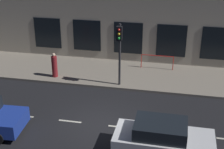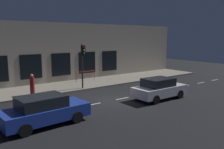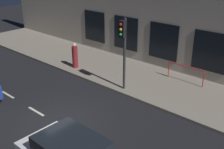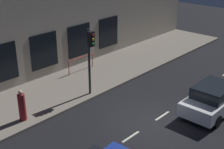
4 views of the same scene
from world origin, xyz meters
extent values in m
plane|color=black|center=(0.00, 0.00, 0.00)|extent=(60.00, 60.00, 0.00)
cube|color=gray|center=(6.25, 0.00, 0.07)|extent=(4.50, 32.00, 0.15)
cube|color=#B2A893|center=(8.80, 0.00, 3.01)|extent=(0.60, 32.00, 6.03)
cube|color=black|center=(8.47, -6.04, 1.88)|extent=(0.04, 2.04, 2.27)
cube|color=black|center=(8.47, -3.02, 1.88)|extent=(0.04, 2.04, 2.27)
cube|color=black|center=(8.47, 0.00, 1.88)|extent=(0.04, 2.04, 2.27)
cube|color=black|center=(8.47, 3.02, 1.88)|extent=(0.04, 2.04, 2.27)
cube|color=black|center=(8.47, 6.04, 1.88)|extent=(0.04, 2.04, 2.27)
cube|color=beige|center=(0.00, -3.60, 0.00)|extent=(0.12, 1.20, 0.01)
cube|color=beige|center=(0.00, -1.00, 0.00)|extent=(0.12, 1.20, 0.01)
cube|color=beige|center=(0.00, 1.60, 0.00)|extent=(0.12, 1.20, 0.01)
cube|color=beige|center=(0.00, 4.20, 0.00)|extent=(0.12, 1.20, 0.01)
cylinder|color=#2D2D30|center=(4.48, -0.13, 2.08)|extent=(0.13, 0.13, 3.85)
cube|color=black|center=(4.28, -0.13, 3.48)|extent=(0.26, 0.32, 0.84)
sphere|color=red|center=(4.14, -0.13, 3.74)|extent=(0.15, 0.15, 0.15)
sphere|color=gold|center=(4.14, -0.13, 3.48)|extent=(0.15, 0.15, 0.15)
sphere|color=green|center=(4.14, -0.13, 3.23)|extent=(0.15, 0.15, 0.15)
cube|color=silver|center=(-1.71, -3.21, 0.63)|extent=(1.87, 4.27, 0.70)
cube|color=black|center=(-1.71, -3.04, 1.28)|extent=(1.63, 2.22, 0.60)
cylinder|color=black|center=(-0.86, -4.53, 0.32)|extent=(0.22, 0.64, 0.64)
cylinder|color=black|center=(-0.84, -1.89, 0.32)|extent=(0.22, 0.64, 0.64)
cylinder|color=black|center=(-0.72, 4.33, 0.32)|extent=(0.26, 0.65, 0.64)
cylinder|color=maroon|center=(4.80, 4.19, 0.85)|extent=(0.42, 0.42, 1.39)
sphere|color=beige|center=(4.80, 4.19, 1.66)|extent=(0.22, 0.22, 0.22)
cube|color=beige|center=(4.70, 4.17, 1.66)|extent=(0.05, 0.07, 0.06)
cylinder|color=red|center=(7.46, -3.27, 0.62)|extent=(0.05, 0.05, 0.95)
cylinder|color=red|center=(7.46, -1.11, 0.62)|extent=(0.05, 0.05, 0.95)
cylinder|color=red|center=(7.46, -2.19, 1.10)|extent=(0.05, 2.17, 0.05)
camera|label=1|loc=(-13.69, -3.42, 9.06)|focal=53.04mm
camera|label=2|loc=(-13.41, 10.09, 4.61)|focal=37.87mm
camera|label=3|loc=(-6.24, -8.78, 6.88)|focal=44.92mm
camera|label=4|loc=(-7.92, 11.63, 8.51)|focal=51.97mm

